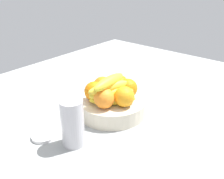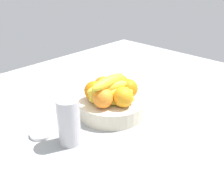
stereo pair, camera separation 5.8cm
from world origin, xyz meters
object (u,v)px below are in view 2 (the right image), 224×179
(orange_top_stack, at_px, (119,84))
(thermos_tumbler, at_px, (69,121))
(orange_front_right, at_px, (94,91))
(orange_back_left, at_px, (122,97))
(orange_center, at_px, (103,98))
(orange_back_right, at_px, (128,89))
(fruit_bowl, at_px, (112,106))
(banana_bunch, at_px, (110,91))
(orange_front_left, at_px, (103,86))
(jar_lid, at_px, (41,134))

(orange_top_stack, bearing_deg, thermos_tumbler, 10.21)
(orange_front_right, relative_size, orange_top_stack, 1.00)
(orange_front_right, height_order, orange_back_left, same)
(orange_center, bearing_deg, orange_top_stack, -162.48)
(orange_center, xyz_separation_m, orange_back_left, (-0.05, 0.05, 0.00))
(orange_back_right, bearing_deg, thermos_tumbler, -0.51)
(orange_back_left, bearing_deg, orange_top_stack, -132.19)
(fruit_bowl, xyz_separation_m, orange_front_right, (0.05, -0.04, 0.07))
(fruit_bowl, bearing_deg, banana_bunch, 31.76)
(fruit_bowl, height_order, orange_front_right, orange_front_right)
(fruit_bowl, distance_m, thermos_tumbler, 0.24)
(fruit_bowl, bearing_deg, orange_front_left, -95.26)
(orange_front_left, distance_m, orange_front_right, 0.06)
(orange_back_right, distance_m, banana_bunch, 0.09)
(banana_bunch, bearing_deg, orange_top_stack, -157.14)
(orange_back_left, height_order, jar_lid, orange_back_left)
(orange_back_left, bearing_deg, orange_front_right, -73.82)
(orange_front_right, distance_m, jar_lid, 0.25)
(orange_top_stack, xyz_separation_m, thermos_tumbler, (0.29, 0.05, -0.02))
(fruit_bowl, relative_size, banana_bunch, 1.52)
(orange_front_right, distance_m, orange_top_stack, 0.12)
(orange_back_left, bearing_deg, thermos_tumbler, -9.47)
(jar_lid, bearing_deg, orange_top_stack, 171.66)
(orange_center, height_order, jar_lid, orange_center)
(orange_top_stack, relative_size, jar_lid, 0.98)
(fruit_bowl, distance_m, orange_back_left, 0.10)
(banana_bunch, height_order, thermos_tumbler, banana_bunch)
(orange_back_right, relative_size, orange_top_stack, 1.00)
(banana_bunch, bearing_deg, thermos_tumbler, 3.86)
(orange_center, height_order, thermos_tumbler, thermos_tumbler)
(orange_center, distance_m, orange_back_right, 0.12)
(jar_lid, bearing_deg, orange_front_left, 176.54)
(orange_front_left, xyz_separation_m, jar_lid, (0.28, -0.02, -0.09))
(orange_back_right, bearing_deg, orange_front_right, -37.70)
(fruit_bowl, distance_m, orange_center, 0.10)
(orange_front_left, bearing_deg, fruit_bowl, 84.74)
(thermos_tumbler, bearing_deg, orange_front_left, -160.16)
(orange_center, relative_size, orange_top_stack, 1.00)
(fruit_bowl, relative_size, orange_back_right, 3.52)
(orange_top_stack, bearing_deg, orange_front_left, -29.85)
(fruit_bowl, xyz_separation_m, orange_center, (0.07, 0.02, 0.07))
(orange_front_right, height_order, jar_lid, orange_front_right)
(orange_back_left, bearing_deg, orange_back_right, -154.79)
(orange_center, bearing_deg, orange_front_left, -135.08)
(orange_back_right, bearing_deg, banana_bunch, -10.90)
(orange_top_stack, xyz_separation_m, banana_bunch, (0.09, 0.04, 0.02))
(fruit_bowl, distance_m, orange_back_right, 0.09)
(orange_front_right, bearing_deg, fruit_bowl, 139.43)
(orange_front_right, relative_size, thermos_tumbler, 0.48)
(orange_back_right, bearing_deg, orange_center, -6.62)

